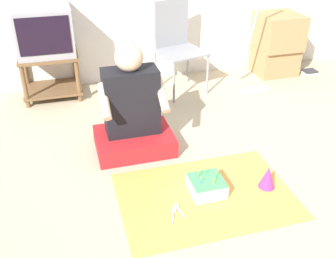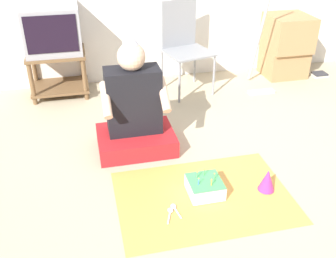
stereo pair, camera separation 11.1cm
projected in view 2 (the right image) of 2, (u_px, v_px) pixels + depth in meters
name	position (u px, v px, depth m)	size (l,w,h in m)	color
ground_plane	(253.00, 197.00, 2.64)	(16.00, 16.00, 0.00)	tan
tv_stand	(58.00, 70.00, 3.93)	(0.56, 0.44, 0.45)	brown
tv	(52.00, 30.00, 3.73)	(0.52, 0.43, 0.44)	#99999E
folding_chair	(184.00, 42.00, 3.92)	(0.52, 0.51, 0.90)	gray
cardboard_box_stack	(286.00, 45.00, 4.33)	(0.44, 0.47, 0.67)	#A87F51
dust_mop	(262.00, 56.00, 3.97)	(0.28, 0.39, 1.25)	#B2ADA3
book_pile	(319.00, 74.00, 4.47)	(0.19, 0.13, 0.04)	beige
person_seated	(134.00, 112.00, 3.04)	(0.60, 0.45, 0.93)	red
party_cloth	(204.00, 196.00, 2.64)	(1.16, 0.81, 0.01)	#EFA84C
birthday_cake	(205.00, 187.00, 2.64)	(0.23, 0.23, 0.16)	white
party_hat_blue	(267.00, 180.00, 2.66)	(0.11, 0.11, 0.16)	#CC338C
plastic_spoon_near	(174.00, 208.00, 2.53)	(0.05, 0.14, 0.01)	white
plastic_spoon_far	(170.00, 212.00, 2.50)	(0.07, 0.14, 0.01)	white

